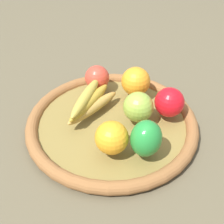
{
  "coord_description": "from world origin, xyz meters",
  "views": [
    {
      "loc": [
        0.21,
        0.56,
        0.55
      ],
      "look_at": [
        0.0,
        0.0,
        0.05
      ],
      "focal_mm": 49.13,
      "sensor_mm": 36.0,
      "label": 1
    }
  ],
  "objects": [
    {
      "name": "bell_pepper",
      "position": [
        -0.03,
        0.14,
        0.08
      ],
      "size": [
        0.1,
        0.1,
        0.09
      ],
      "primitive_type": "ellipsoid",
      "rotation": [
        0.0,
        0.0,
        0.69
      ],
      "color": "#238233",
      "rests_on": "basket"
    },
    {
      "name": "apple_2",
      "position": [
        -0.14,
        0.03,
        0.07
      ],
      "size": [
        0.09,
        0.09,
        0.08
      ],
      "primitive_type": "sphere",
      "rotation": [
        0.0,
        0.0,
        1.4
      ],
      "color": "red",
      "rests_on": "basket"
    },
    {
      "name": "basket",
      "position": [
        0.0,
        0.0,
        0.02
      ],
      "size": [
        0.45,
        0.45,
        0.03
      ],
      "color": "olive",
      "rests_on": "ground_plane"
    },
    {
      "name": "apple_0",
      "position": [
        -0.06,
        0.02,
        0.07
      ],
      "size": [
        0.11,
        0.11,
        0.08
      ],
      "primitive_type": "sphere",
      "rotation": [
        0.0,
        0.0,
        0.57
      ],
      "color": "#89A73C",
      "rests_on": "basket"
    },
    {
      "name": "apple_1",
      "position": [
        -0.01,
        -0.14,
        0.07
      ],
      "size": [
        0.09,
        0.09,
        0.07
      ],
      "primitive_type": "sphere",
      "rotation": [
        0.0,
        0.0,
        3.42
      ],
      "color": "#C33D2C",
      "rests_on": "basket"
    },
    {
      "name": "ground_plane",
      "position": [
        0.0,
        0.0,
        0.0
      ],
      "size": [
        2.4,
        2.4,
        0.0
      ],
      "primitive_type": "plane",
      "color": "brown",
      "rests_on": "ground"
    },
    {
      "name": "banana_bunch",
      "position": [
        0.04,
        -0.05,
        0.06
      ],
      "size": [
        0.17,
        0.16,
        0.05
      ],
      "color": "#AD863C",
      "rests_on": "basket"
    },
    {
      "name": "orange_1",
      "position": [
        -0.1,
        -0.08,
        0.07
      ],
      "size": [
        0.09,
        0.09,
        0.08
      ],
      "primitive_type": "sphere",
      "rotation": [
        0.0,
        0.0,
        1.38
      ],
      "color": "orange",
      "rests_on": "basket"
    },
    {
      "name": "orange_0",
      "position": [
        0.04,
        0.1,
        0.07
      ],
      "size": [
        0.1,
        0.1,
        0.08
      ],
      "primitive_type": "sphere",
      "rotation": [
        0.0,
        0.0,
        3.5
      ],
      "color": "orange",
      "rests_on": "basket"
    }
  ]
}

